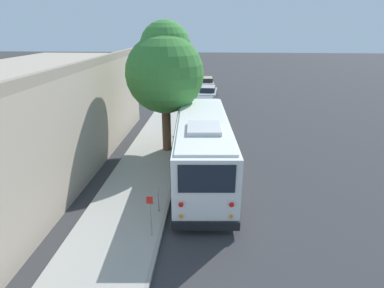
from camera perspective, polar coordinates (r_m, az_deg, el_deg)
The scene contains 12 objects.
ground_plane at distance 14.98m, azimuth 2.86°, elevation -7.15°, with size 160.00×160.00×0.00m, color #333335.
sidewalk_slab at distance 15.34m, azimuth -9.66°, elevation -6.42°, with size 80.00×3.23×0.15m, color #A3A099.
curb_strip at distance 15.05m, azimuth -3.36°, elevation -6.70°, with size 80.00×0.14×0.15m, color gray.
shuttle_bus at distance 14.55m, azimuth 1.99°, elevation -0.36°, with size 9.34×3.24×3.29m.
parked_sedan_gray at distance 26.89m, azimuth 2.37°, elevation 7.31°, with size 4.74×2.09×1.30m.
parked_sedan_silver at distance 32.38m, azimuth 3.04°, elevation 9.73°, with size 4.41×2.00×1.30m.
parked_sedan_tan at distance 38.32m, azimuth 2.76°, elevation 11.57°, with size 4.57×1.99×1.30m.
street_tree at distance 17.30m, azimuth -5.18°, elevation 14.12°, with size 4.38×4.38×7.39m.
sign_post_near at distance 10.89m, azimuth -7.91°, elevation -13.40°, with size 0.06×0.22×1.61m.
sign_post_far at distance 12.27m, azimuth -6.45°, elevation -10.38°, with size 0.06×0.06×1.14m.
fire_hydrant at distance 20.86m, azimuth -2.10°, elevation 2.96°, with size 0.22×0.22×0.81m.
building_backdrop at distance 16.91m, azimuth -30.80°, elevation 2.87°, with size 20.70×7.24×5.68m.
Camera 1 is at (-13.16, -0.14, 7.16)m, focal length 28.00 mm.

